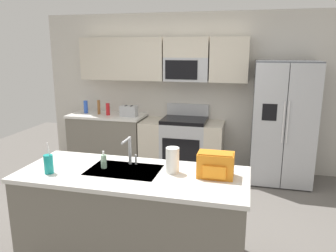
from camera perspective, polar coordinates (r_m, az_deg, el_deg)
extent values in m
plane|color=#66605B|center=(4.07, -1.99, -16.50)|extent=(9.00, 9.00, 0.00)
cube|color=beige|center=(5.68, 3.90, 5.97)|extent=(5.20, 0.10, 2.60)
cube|color=beige|center=(5.89, -11.21, 11.39)|extent=(0.70, 0.32, 0.70)
cube|color=beige|center=(5.62, -4.40, 11.52)|extent=(0.74, 0.32, 0.70)
cube|color=beige|center=(5.35, 10.61, 11.24)|extent=(0.60, 0.32, 0.70)
cube|color=#B7BABF|center=(5.44, 3.28, 9.78)|extent=(0.72, 0.32, 0.38)
cube|color=black|center=(5.29, 2.29, 9.69)|extent=(0.52, 0.01, 0.30)
cube|color=beige|center=(5.43, 3.33, 13.47)|extent=(0.72, 0.32, 0.32)
cube|color=slate|center=(5.94, -10.37, -2.47)|extent=(1.28, 0.60, 0.86)
cube|color=silver|center=(5.83, -10.55, 1.79)|extent=(1.31, 0.63, 0.04)
cube|color=#B7BABF|center=(5.53, 2.83, -3.56)|extent=(0.72, 0.60, 0.84)
cube|color=black|center=(5.24, 2.19, -4.18)|extent=(0.60, 0.01, 0.36)
cube|color=black|center=(5.42, 2.89, 1.00)|extent=(0.72, 0.60, 0.06)
cube|color=#B7BABF|center=(5.65, 3.44, 2.86)|extent=(0.72, 0.06, 0.20)
cube|color=beige|center=(5.65, -2.55, -3.17)|extent=(0.36, 0.60, 0.84)
cube|color=beige|center=(5.46, 8.00, -3.89)|extent=(0.28, 0.60, 0.84)
cube|color=#4C4F54|center=(5.28, 19.25, 0.56)|extent=(0.90, 0.70, 1.85)
cube|color=#B7BABF|center=(4.91, 16.99, -0.22)|extent=(0.44, 0.04, 1.81)
cube|color=#B7BABF|center=(4.95, 22.19, -0.50)|extent=(0.44, 0.04, 1.81)
cylinder|color=silver|center=(4.87, 19.37, 0.63)|extent=(0.02, 0.02, 0.60)
cylinder|color=silver|center=(4.88, 20.07, 0.59)|extent=(0.02, 0.02, 0.60)
cube|color=black|center=(4.84, 17.18, 2.28)|extent=(0.20, 0.00, 0.24)
cube|color=slate|center=(3.30, -6.02, -15.65)|extent=(2.10, 0.82, 0.86)
cube|color=silver|center=(3.11, -6.22, -8.37)|extent=(2.14, 0.86, 0.04)
cube|color=#B7BABF|center=(3.18, -7.62, -7.78)|extent=(0.68, 0.44, 0.03)
cube|color=#B7BABF|center=(5.60, -6.82, 2.60)|extent=(0.28, 0.16, 0.18)
cube|color=black|center=(5.60, -7.32, 3.50)|extent=(0.03, 0.11, 0.01)
cube|color=black|center=(5.57, -6.36, 3.46)|extent=(0.03, 0.11, 0.01)
cylinder|color=brown|center=(5.87, -11.91, 3.21)|extent=(0.05, 0.05, 0.25)
cylinder|color=red|center=(5.75, -10.38, 2.88)|extent=(0.07, 0.07, 0.21)
cylinder|color=blue|center=(6.03, -14.06, 3.24)|extent=(0.07, 0.07, 0.22)
cylinder|color=#B7BABF|center=(3.28, -6.62, -4.23)|extent=(0.03, 0.03, 0.28)
cylinder|color=#B7BABF|center=(3.16, -7.32, -2.51)|extent=(0.02, 0.20, 0.02)
cylinder|color=#B7BABF|center=(3.29, -5.59, -5.81)|extent=(0.02, 0.02, 0.10)
cylinder|color=teal|center=(3.23, -19.98, -6.23)|extent=(0.08, 0.08, 0.18)
cylinder|color=white|center=(3.18, -20.00, -3.91)|extent=(0.01, 0.03, 0.14)
cylinder|color=#A5D8B2|center=(3.24, -11.08, -6.06)|extent=(0.06, 0.06, 0.13)
cylinder|color=white|center=(3.21, -11.15, -4.63)|extent=(0.02, 0.02, 0.04)
cylinder|color=white|center=(3.05, 0.78, -5.95)|extent=(0.12, 0.12, 0.24)
cube|color=orange|center=(2.99, 8.26, -6.69)|extent=(0.32, 0.20, 0.22)
cube|color=#C7701A|center=(2.93, 8.29, -4.89)|extent=(0.30, 0.14, 0.03)
cube|color=orange|center=(2.90, 8.02, -7.94)|extent=(0.20, 0.03, 0.11)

